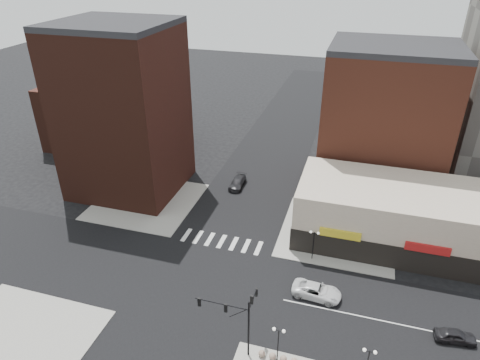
% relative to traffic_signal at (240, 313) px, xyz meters
% --- Properties ---
extents(ground, '(240.00, 240.00, 0.00)m').
position_rel_traffic_signal_xyz_m(ground, '(-7.24, 7.83, -4.96)').
color(ground, black).
rests_on(ground, ground).
extents(road_ew, '(200.00, 14.00, 0.02)m').
position_rel_traffic_signal_xyz_m(road_ew, '(-7.24, 7.83, -4.95)').
color(road_ew, black).
rests_on(road_ew, ground).
extents(road_ns, '(14.00, 200.00, 0.02)m').
position_rel_traffic_signal_xyz_m(road_ns, '(-7.24, 7.83, -4.95)').
color(road_ns, black).
rests_on(road_ns, ground).
extents(sidewalk_nw, '(15.00, 15.00, 0.12)m').
position_rel_traffic_signal_xyz_m(sidewalk_nw, '(-21.74, 22.33, -4.90)').
color(sidewalk_nw, gray).
rests_on(sidewalk_nw, ground).
extents(sidewalk_ne, '(15.00, 15.00, 0.12)m').
position_rel_traffic_signal_xyz_m(sidewalk_ne, '(7.26, 22.33, -4.90)').
color(sidewalk_ne, gray).
rests_on(sidewalk_ne, ground).
extents(sidewalk_sw, '(15.00, 15.00, 0.12)m').
position_rel_traffic_signal_xyz_m(sidewalk_sw, '(-21.74, -6.67, -4.90)').
color(sidewalk_sw, gray).
rests_on(sidewalk_sw, ground).
extents(building_nw, '(16.00, 15.00, 25.00)m').
position_rel_traffic_signal_xyz_m(building_nw, '(-26.24, 26.33, 7.54)').
color(building_nw, '#3C1B13').
rests_on(building_nw, ground).
extents(building_nw_low, '(20.00, 18.00, 12.00)m').
position_rel_traffic_signal_xyz_m(building_nw_low, '(-39.24, 41.83, 1.04)').
color(building_nw_low, '#3C1B13').
rests_on(building_nw_low, ground).
extents(building_ne_midrise, '(18.00, 15.00, 22.00)m').
position_rel_traffic_signal_xyz_m(building_ne_midrise, '(11.76, 37.33, 6.04)').
color(building_ne_midrise, brown).
rests_on(building_ne_midrise, ground).
extents(building_ne_row, '(24.20, 12.20, 8.00)m').
position_rel_traffic_signal_xyz_m(building_ne_row, '(13.76, 22.83, -1.66)').
color(building_ne_row, beige).
rests_on(building_ne_row, ground).
extents(traffic_signal, '(5.59, 3.09, 7.77)m').
position_rel_traffic_signal_xyz_m(traffic_signal, '(0.00, 0.00, 0.00)').
color(traffic_signal, black).
rests_on(traffic_signal, ground).
extents(street_lamp_se_a, '(1.22, 0.32, 4.16)m').
position_rel_traffic_signal_xyz_m(street_lamp_se_a, '(3.76, -0.17, -1.67)').
color(street_lamp_se_a, black).
rests_on(street_lamp_se_a, sidewalk_se).
extents(street_lamp_se_b, '(1.22, 0.32, 4.16)m').
position_rel_traffic_signal_xyz_m(street_lamp_se_b, '(11.76, -0.17, -1.67)').
color(street_lamp_se_b, black).
rests_on(street_lamp_se_b, sidewalk_se).
extents(street_lamp_ne, '(1.22, 0.32, 4.16)m').
position_rel_traffic_signal_xyz_m(street_lamp_ne, '(4.76, 15.83, -1.67)').
color(street_lamp_ne, black).
rests_on(street_lamp_ne, sidewalk_ne).
extents(white_suv, '(5.66, 2.92, 1.53)m').
position_rel_traffic_signal_xyz_m(white_suv, '(6.17, 9.48, -4.20)').
color(white_suv, white).
rests_on(white_suv, ground).
extents(dark_sedan_east, '(4.16, 2.07, 1.36)m').
position_rel_traffic_signal_xyz_m(dark_sedan_east, '(20.27, 7.23, -4.28)').
color(dark_sedan_east, black).
rests_on(dark_sedan_east, ground).
extents(dark_sedan_north, '(2.08, 5.02, 1.45)m').
position_rel_traffic_signal_xyz_m(dark_sedan_north, '(-9.62, 30.89, -4.24)').
color(dark_sedan_north, black).
rests_on(dark_sedan_north, ground).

